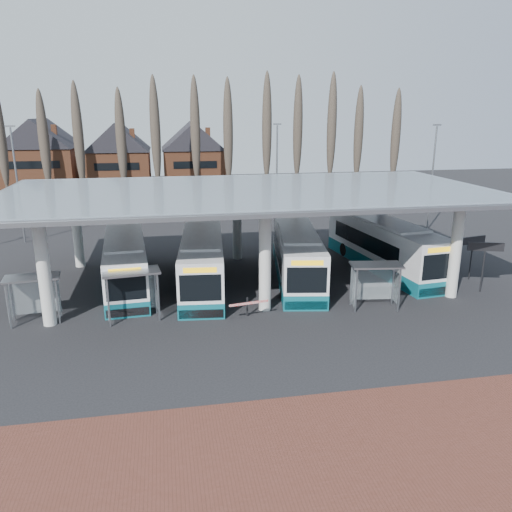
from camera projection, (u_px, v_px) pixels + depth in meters
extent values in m
plane|color=black|center=(274.00, 326.00, 27.07)|extent=(140.00, 140.00, 0.00)
cube|color=#542B21|center=(356.00, 480.00, 15.73)|extent=(70.00, 10.00, 0.03)
cylinder|color=silver|center=(44.00, 272.00, 26.51)|extent=(0.70, 0.70, 6.00)
cylinder|color=silver|center=(77.00, 228.00, 36.91)|extent=(0.70, 0.70, 6.00)
cylinder|color=silver|center=(265.00, 261.00, 28.61)|extent=(0.70, 0.70, 6.00)
cylinder|color=silver|center=(237.00, 221.00, 39.01)|extent=(0.70, 0.70, 6.00)
cylinder|color=silver|center=(456.00, 251.00, 30.71)|extent=(0.70, 0.70, 6.00)
cylinder|color=silver|center=(381.00, 216.00, 41.11)|extent=(0.70, 0.70, 6.00)
cube|color=gray|center=(249.00, 190.00, 32.91)|extent=(32.00, 16.00, 0.12)
cube|color=silver|center=(249.00, 189.00, 32.89)|extent=(31.50, 15.50, 0.04)
cone|color=#473D33|center=(3.00, 152.00, 52.42)|extent=(0.36, 0.36, 14.50)
ellipsoid|color=#473D33|center=(0.00, 135.00, 51.94)|extent=(1.10, 1.10, 11.02)
cone|color=#473D33|center=(43.00, 151.00, 53.12)|extent=(0.36, 0.36, 14.50)
ellipsoid|color=#473D33|center=(41.00, 134.00, 52.64)|extent=(1.10, 1.10, 11.02)
cone|color=#473D33|center=(82.00, 151.00, 53.82)|extent=(0.36, 0.36, 14.50)
ellipsoid|color=#473D33|center=(81.00, 134.00, 53.34)|extent=(1.10, 1.10, 11.02)
cone|color=#473D33|center=(120.00, 150.00, 54.52)|extent=(0.36, 0.36, 14.50)
ellipsoid|color=#473D33|center=(119.00, 134.00, 54.04)|extent=(1.10, 1.10, 11.02)
cone|color=#473D33|center=(157.00, 150.00, 55.22)|extent=(0.36, 0.36, 14.50)
ellipsoid|color=#473D33|center=(157.00, 134.00, 54.74)|extent=(1.10, 1.10, 11.02)
cone|color=#473D33|center=(194.00, 149.00, 55.92)|extent=(0.36, 0.36, 14.50)
ellipsoid|color=#473D33|center=(193.00, 133.00, 55.44)|extent=(1.10, 1.10, 11.02)
cone|color=#473D33|center=(229.00, 149.00, 56.62)|extent=(0.36, 0.36, 14.50)
ellipsoid|color=#473D33|center=(229.00, 133.00, 56.14)|extent=(1.10, 1.10, 11.02)
cone|color=#473D33|center=(264.00, 148.00, 57.32)|extent=(0.36, 0.36, 14.50)
ellipsoid|color=#473D33|center=(264.00, 133.00, 56.84)|extent=(1.10, 1.10, 11.02)
cone|color=#473D33|center=(297.00, 148.00, 58.02)|extent=(0.36, 0.36, 14.50)
ellipsoid|color=#473D33|center=(298.00, 133.00, 57.54)|extent=(1.10, 1.10, 11.02)
cone|color=#473D33|center=(330.00, 148.00, 58.72)|extent=(0.36, 0.36, 14.50)
ellipsoid|color=#473D33|center=(331.00, 132.00, 58.24)|extent=(1.10, 1.10, 11.02)
cone|color=#473D33|center=(362.00, 147.00, 59.42)|extent=(0.36, 0.36, 14.50)
ellipsoid|color=#473D33|center=(363.00, 132.00, 58.94)|extent=(1.10, 1.10, 11.02)
cone|color=#473D33|center=(393.00, 147.00, 60.12)|extent=(0.36, 0.36, 14.50)
ellipsoid|color=#473D33|center=(395.00, 132.00, 59.64)|extent=(1.10, 1.10, 11.02)
cube|color=brown|center=(45.00, 175.00, 64.11)|extent=(8.00, 10.00, 7.00)
pyramid|color=black|center=(38.00, 119.00, 62.18)|extent=(8.30, 10.30, 3.50)
cube|color=brown|center=(121.00, 173.00, 65.78)|extent=(8.00, 10.00, 7.00)
pyramid|color=black|center=(117.00, 119.00, 63.85)|extent=(8.30, 10.30, 3.50)
cube|color=brown|center=(193.00, 172.00, 67.44)|extent=(8.00, 10.00, 7.00)
pyramid|color=black|center=(191.00, 118.00, 65.51)|extent=(8.30, 10.30, 3.50)
cylinder|color=slate|center=(18.00, 187.00, 43.34)|extent=(0.16, 0.16, 10.00)
cube|color=slate|center=(10.00, 126.00, 41.94)|extent=(0.80, 0.15, 0.15)
cylinder|color=slate|center=(277.00, 175.00, 51.32)|extent=(0.16, 0.16, 10.00)
cube|color=slate|center=(277.00, 124.00, 49.92)|extent=(0.80, 0.15, 0.15)
cylinder|color=slate|center=(432.00, 179.00, 48.10)|extent=(0.16, 0.16, 10.00)
cube|color=slate|center=(437.00, 125.00, 46.69)|extent=(0.80, 0.15, 0.15)
cube|color=white|center=(125.00, 259.00, 33.18)|extent=(3.34, 11.97, 2.76)
cube|color=#0D5864|center=(127.00, 278.00, 33.55)|extent=(3.36, 12.00, 0.89)
cube|color=white|center=(124.00, 239.00, 32.79)|extent=(2.75, 7.24, 0.18)
cube|color=black|center=(125.00, 256.00, 33.61)|extent=(3.14, 8.67, 1.08)
cube|color=black|center=(126.00, 288.00, 27.68)|extent=(2.21, 0.21, 1.48)
cube|color=black|center=(125.00, 238.00, 38.64)|extent=(2.14, 0.21, 1.18)
cube|color=#E9AD0C|center=(125.00, 271.00, 27.41)|extent=(1.76, 0.17, 0.30)
cube|color=black|center=(128.00, 312.00, 28.10)|extent=(2.39, 0.25, 0.49)
cylinder|color=black|center=(108.00, 299.00, 29.78)|extent=(0.34, 0.96, 0.95)
cylinder|color=black|center=(147.00, 295.00, 30.33)|extent=(0.34, 0.96, 0.95)
cylinder|color=black|center=(110.00, 265.00, 36.48)|extent=(0.34, 0.96, 0.95)
cylinder|color=black|center=(142.00, 263.00, 37.02)|extent=(0.34, 0.96, 0.95)
cube|color=white|center=(202.00, 258.00, 33.30)|extent=(3.79, 12.52, 2.88)
cube|color=#0D5864|center=(203.00, 277.00, 33.68)|extent=(3.82, 12.54, 0.92)
cube|color=white|center=(202.00, 236.00, 32.89)|extent=(3.06, 7.59, 0.18)
cube|color=black|center=(202.00, 254.00, 33.77)|extent=(3.50, 9.09, 1.13)
cube|color=black|center=(201.00, 288.00, 27.41)|extent=(2.30, 0.28, 1.54)
cube|color=black|center=(204.00, 235.00, 39.15)|extent=(2.22, 0.28, 1.23)
cube|color=#E9AD0C|center=(200.00, 270.00, 27.12)|extent=(1.83, 0.23, 0.31)
cube|color=black|center=(201.00, 314.00, 27.84)|extent=(2.48, 0.32, 0.51)
cylinder|color=black|center=(182.00, 298.00, 29.84)|extent=(0.38, 1.01, 0.99)
cylinder|color=black|center=(222.00, 297.00, 30.04)|extent=(0.38, 1.01, 0.99)
cylinder|color=black|center=(188.00, 262.00, 37.02)|extent=(0.38, 1.01, 0.99)
cylinder|color=black|center=(220.00, 261.00, 37.22)|extent=(0.38, 1.01, 0.99)
cube|color=white|center=(297.00, 252.00, 34.60)|extent=(4.70, 12.70, 2.90)
cube|color=#0D5864|center=(296.00, 271.00, 34.99)|extent=(4.73, 12.72, 0.93)
cube|color=white|center=(297.00, 231.00, 34.19)|extent=(3.60, 7.75, 0.19)
cube|color=black|center=(296.00, 249.00, 35.07)|extent=(4.16, 9.27, 1.14)
cube|color=black|center=(307.00, 280.00, 28.64)|extent=(2.30, 0.45, 1.55)
cube|color=black|center=(290.00, 231.00, 40.53)|extent=(2.22, 0.44, 1.24)
cube|color=#E9AD0C|center=(307.00, 263.00, 28.35)|extent=(1.83, 0.36, 0.31)
cube|color=black|center=(306.00, 305.00, 29.07)|extent=(2.49, 0.51, 0.52)
cylinder|color=black|center=(283.00, 290.00, 31.18)|extent=(0.45, 1.03, 0.99)
cylinder|color=black|center=(321.00, 290.00, 31.21)|extent=(0.45, 1.03, 0.99)
cylinder|color=black|center=(277.00, 257.00, 38.45)|extent=(0.45, 1.03, 0.99)
cylinder|color=black|center=(308.00, 257.00, 38.48)|extent=(0.45, 1.03, 0.99)
cube|color=white|center=(384.00, 242.00, 36.84)|extent=(4.22, 13.27, 3.04)
cube|color=#0D5864|center=(383.00, 261.00, 37.25)|extent=(4.24, 13.29, 0.98)
cube|color=white|center=(386.00, 222.00, 36.41)|extent=(3.36, 8.05, 0.20)
cube|color=black|center=(380.00, 239.00, 37.31)|extent=(3.85, 9.64, 1.20)
cube|color=black|center=(439.00, 267.00, 30.85)|extent=(2.43, 0.34, 1.63)
cube|color=black|center=(344.00, 223.00, 42.79)|extent=(2.35, 0.33, 1.30)
cube|color=#E9AD0C|center=(441.00, 250.00, 30.56)|extent=(1.93, 0.27, 0.33)
cube|color=black|center=(437.00, 291.00, 31.31)|extent=(2.63, 0.38, 0.54)
cylinder|color=black|center=(399.00, 279.00, 33.09)|extent=(0.42, 1.07, 1.04)
cylinder|color=black|center=(431.00, 276.00, 33.79)|extent=(0.42, 1.07, 1.04)
cylinder|color=black|center=(344.00, 249.00, 40.39)|extent=(0.42, 1.07, 1.04)
cylinder|color=black|center=(372.00, 247.00, 41.09)|extent=(0.42, 1.07, 1.04)
cube|color=gray|center=(8.00, 306.00, 26.45)|extent=(0.09, 0.09, 2.55)
cube|color=gray|center=(58.00, 302.00, 27.14)|extent=(0.09, 0.09, 2.55)
cube|color=gray|center=(12.00, 299.00, 27.48)|extent=(0.09, 0.09, 2.55)
cube|color=gray|center=(59.00, 295.00, 28.17)|extent=(0.09, 0.09, 2.55)
cube|color=gray|center=(32.00, 277.00, 26.94)|extent=(3.00, 1.74, 0.10)
cube|color=silver|center=(36.00, 296.00, 27.86)|extent=(2.44, 0.31, 2.04)
cube|color=silver|center=(9.00, 302.00, 26.94)|extent=(0.17, 1.12, 2.04)
cube|color=silver|center=(59.00, 297.00, 27.65)|extent=(0.17, 1.12, 2.04)
cube|color=gray|center=(108.00, 303.00, 26.68)|extent=(0.10, 0.10, 2.75)
cube|color=gray|center=(158.00, 297.00, 27.46)|extent=(0.10, 0.10, 2.75)
cube|color=gray|center=(108.00, 295.00, 27.79)|extent=(0.10, 0.10, 2.75)
cube|color=gray|center=(156.00, 290.00, 28.57)|extent=(0.10, 0.10, 2.75)
cube|color=gray|center=(131.00, 272.00, 27.23)|extent=(3.25, 1.92, 0.11)
cube|color=silver|center=(132.00, 292.00, 28.22)|extent=(2.62, 0.38, 2.20)
cube|color=silver|center=(107.00, 298.00, 27.21)|extent=(0.20, 1.21, 2.20)
cube|color=silver|center=(158.00, 293.00, 28.02)|extent=(0.20, 1.21, 2.20)
cube|color=gray|center=(356.00, 291.00, 28.68)|extent=(0.09, 0.09, 2.62)
cube|color=gray|center=(399.00, 290.00, 28.79)|extent=(0.09, 0.09, 2.62)
cube|color=gray|center=(351.00, 284.00, 29.78)|extent=(0.09, 0.09, 2.62)
cube|color=gray|center=(393.00, 284.00, 29.90)|extent=(0.09, 0.09, 2.62)
cube|color=gray|center=(376.00, 265.00, 28.91)|extent=(3.10, 1.85, 0.10)
cube|color=silver|center=(372.00, 283.00, 29.88)|extent=(2.49, 0.38, 2.09)
cube|color=silver|center=(353.00, 287.00, 29.21)|extent=(0.20, 1.15, 2.09)
cube|color=silver|center=(397.00, 286.00, 29.34)|extent=(0.20, 1.15, 2.09)
cylinder|color=black|center=(483.00, 268.00, 31.93)|extent=(0.10, 0.10, 3.22)
cube|color=black|center=(486.00, 247.00, 31.54)|extent=(2.15, 0.77, 0.55)
cylinder|color=black|center=(471.00, 259.00, 34.35)|extent=(0.09, 0.09, 3.00)
cube|color=black|center=(473.00, 240.00, 33.99)|extent=(2.04, 0.56, 0.52)
cube|color=black|center=(247.00, 307.00, 28.30)|extent=(0.08, 0.08, 1.14)
cube|color=red|center=(249.00, 303.00, 27.70)|extent=(2.26, 0.50, 0.10)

